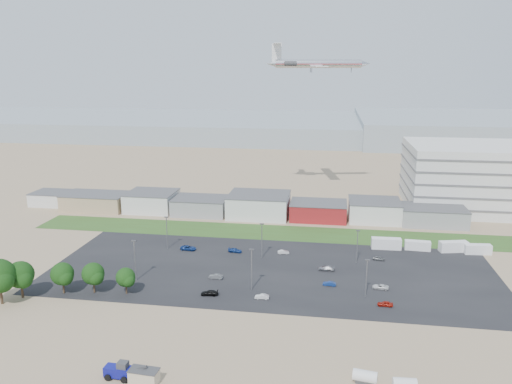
% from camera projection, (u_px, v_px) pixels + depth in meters
% --- Properties ---
extents(ground, '(700.00, 700.00, 0.00)m').
position_uv_depth(ground, '(240.00, 301.00, 117.06)').
color(ground, '#987E60').
rests_on(ground, ground).
extents(parking_lot, '(120.00, 50.00, 0.01)m').
position_uv_depth(parking_lot, '(271.00, 270.00, 135.51)').
color(parking_lot, black).
rests_on(parking_lot, ground).
extents(grass_strip, '(160.00, 16.00, 0.02)m').
position_uv_depth(grass_strip, '(268.00, 232.00, 166.97)').
color(grass_strip, '#334E1D').
rests_on(grass_strip, ground).
extents(hills_backdrop, '(700.00, 200.00, 9.00)m').
position_uv_depth(hills_backdrop, '(357.00, 130.00, 412.37)').
color(hills_backdrop, gray).
rests_on(hills_backdrop, ground).
extents(building_row, '(170.00, 20.00, 8.00)m').
position_uv_depth(building_row, '(230.00, 204.00, 186.77)').
color(building_row, silver).
rests_on(building_row, ground).
extents(portable_shed, '(5.36, 3.06, 2.61)m').
position_uv_depth(portable_shed, '(144.00, 376.00, 86.27)').
color(portable_shed, '#C6B595').
rests_on(portable_shed, ground).
extents(telehandler, '(8.13, 3.15, 3.33)m').
position_uv_depth(telehandler, '(119.00, 370.00, 87.55)').
color(telehandler, navy).
rests_on(telehandler, ground).
extents(storage_tank_nw, '(4.42, 2.73, 2.48)m').
position_uv_depth(storage_tank_nw, '(365.00, 376.00, 86.43)').
color(storage_tank_nw, silver).
rests_on(storage_tank_nw, ground).
extents(storage_tank_ne, '(4.05, 2.19, 2.37)m').
position_uv_depth(storage_tank_ne, '(405.00, 384.00, 84.46)').
color(storage_tank_ne, silver).
rests_on(storage_tank_ne, ground).
extents(box_trailer_a, '(8.86, 2.95, 3.30)m').
position_uv_depth(box_trailer_a, '(386.00, 243.00, 151.24)').
color(box_trailer_a, silver).
rests_on(box_trailer_a, ground).
extents(box_trailer_b, '(7.60, 2.77, 2.80)m').
position_uv_depth(box_trailer_b, '(418.00, 245.00, 150.25)').
color(box_trailer_b, silver).
rests_on(box_trailer_b, ground).
extents(box_trailer_c, '(8.71, 4.47, 3.13)m').
position_uv_depth(box_trailer_c, '(453.00, 246.00, 148.89)').
color(box_trailer_c, silver).
rests_on(box_trailer_c, ground).
extents(box_trailer_d, '(7.82, 3.06, 2.86)m').
position_uv_depth(box_trailer_d, '(478.00, 249.00, 147.02)').
color(box_trailer_d, silver).
rests_on(box_trailer_d, ground).
extents(tree_left, '(6.83, 6.83, 10.24)m').
position_uv_depth(tree_left, '(21.00, 277.00, 117.94)').
color(tree_left, black).
rests_on(tree_left, ground).
extents(tree_mid, '(5.90, 5.90, 8.85)m').
position_uv_depth(tree_mid, '(62.00, 276.00, 120.38)').
color(tree_mid, black).
rests_on(tree_mid, ground).
extents(tree_right, '(5.76, 5.76, 8.64)m').
position_uv_depth(tree_right, '(93.00, 276.00, 120.75)').
color(tree_right, black).
rests_on(tree_right, ground).
extents(tree_near, '(4.99, 4.99, 7.49)m').
position_uv_depth(tree_near, '(126.00, 279.00, 120.27)').
color(tree_near, black).
rests_on(tree_near, ground).
extents(lightpole_front_l, '(1.28, 0.53, 10.87)m').
position_uv_depth(lightpole_front_l, '(135.00, 260.00, 127.57)').
color(lightpole_front_l, slate).
rests_on(lightpole_front_l, ground).
extents(lightpole_front_m, '(1.25, 0.52, 10.58)m').
position_uv_depth(lightpole_front_m, '(252.00, 269.00, 122.18)').
color(lightpole_front_m, slate).
rests_on(lightpole_front_m, ground).
extents(lightpole_front_r, '(1.11, 0.46, 9.46)m').
position_uv_depth(lightpole_front_r, '(366.00, 278.00, 118.38)').
color(lightpole_front_r, slate).
rests_on(lightpole_front_r, ground).
extents(lightpole_back_l, '(1.18, 0.49, 10.03)m').
position_uv_depth(lightpole_back_l, '(167.00, 233.00, 150.69)').
color(lightpole_back_l, slate).
rests_on(lightpole_back_l, ground).
extents(lightpole_back_m, '(1.21, 0.50, 10.27)m').
position_uv_depth(lightpole_back_m, '(262.00, 241.00, 143.28)').
color(lightpole_back_m, slate).
rests_on(lightpole_back_m, ground).
extents(lightpole_back_r, '(1.13, 0.47, 9.64)m').
position_uv_depth(lightpole_back_r, '(357.00, 247.00, 139.24)').
color(lightpole_back_r, slate).
rests_on(lightpole_back_r, ground).
extents(airliner, '(48.28, 37.51, 12.79)m').
position_uv_depth(airliner, '(318.00, 64.00, 204.56)').
color(airliner, silver).
extents(parked_car_0, '(4.20, 2.33, 1.11)m').
position_uv_depth(parked_car_0, '(380.00, 287.00, 123.65)').
color(parked_car_0, silver).
rests_on(parked_car_0, ground).
extents(parked_car_1, '(3.42, 1.46, 1.10)m').
position_uv_depth(parked_car_1, '(329.00, 284.00, 125.50)').
color(parked_car_1, navy).
rests_on(parked_car_1, ground).
extents(parked_car_2, '(3.54, 1.50, 1.20)m').
position_uv_depth(parked_car_2, '(385.00, 304.00, 114.57)').
color(parked_car_2, maroon).
rests_on(parked_car_2, ground).
extents(parked_car_3, '(4.35, 2.12, 1.22)m').
position_uv_depth(parked_car_3, '(209.00, 293.00, 120.14)').
color(parked_car_3, black).
rests_on(parked_car_3, ground).
extents(parked_car_4, '(3.74, 1.44, 1.21)m').
position_uv_depth(parked_car_4, '(216.00, 276.00, 129.71)').
color(parked_car_4, '#595B5E').
rests_on(parked_car_4, ground).
extents(parked_car_6, '(4.21, 1.98, 1.19)m').
position_uv_depth(parked_car_6, '(235.00, 250.00, 148.48)').
color(parked_car_6, navy).
rests_on(parked_car_6, ground).
extents(parked_car_8, '(3.47, 1.67, 1.14)m').
position_uv_depth(parked_car_8, '(379.00, 258.00, 142.27)').
color(parked_car_8, '#595B5E').
rests_on(parked_car_8, ground).
extents(parked_car_9, '(4.87, 2.49, 1.32)m').
position_uv_depth(parked_car_9, '(188.00, 248.00, 150.30)').
color(parked_car_9, navy).
rests_on(parked_car_9, ground).
extents(parked_car_11, '(3.46, 1.61, 1.10)m').
position_uv_depth(parked_car_11, '(283.00, 252.00, 147.27)').
color(parked_car_11, silver).
rests_on(parked_car_11, ground).
extents(parked_car_12, '(4.48, 2.04, 1.27)m').
position_uv_depth(parked_car_12, '(326.00, 268.00, 134.94)').
color(parked_car_12, '#A5A5AA').
rests_on(parked_car_12, ground).
extents(parked_car_13, '(3.43, 1.34, 1.11)m').
position_uv_depth(parked_car_13, '(262.00, 297.00, 118.30)').
color(parked_car_13, silver).
rests_on(parked_car_13, ground).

